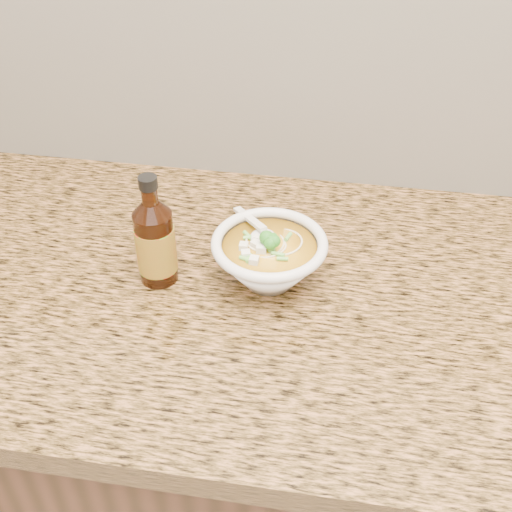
# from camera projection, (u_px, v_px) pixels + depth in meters

# --- Properties ---
(cabinet) EXTENTS (4.00, 0.65, 0.86)m
(cabinet) POSITION_uv_depth(u_px,v_px,m) (346.00, 472.00, 1.25)
(cabinet) COLOR black
(cabinet) RESTS_ON ground
(counter_slab) EXTENTS (4.00, 0.68, 0.04)m
(counter_slab) POSITION_uv_depth(u_px,v_px,m) (372.00, 304.00, 0.97)
(counter_slab) COLOR #A1663B
(counter_slab) RESTS_ON cabinet
(soup_bowl) EXTENTS (0.17, 0.18, 0.10)m
(soup_bowl) POSITION_uv_depth(u_px,v_px,m) (269.00, 259.00, 0.96)
(soup_bowl) COLOR silver
(soup_bowl) RESTS_ON counter_slab
(hot_sauce_bottle) EXTENTS (0.06, 0.06, 0.18)m
(hot_sauce_bottle) POSITION_uv_depth(u_px,v_px,m) (155.00, 242.00, 0.94)
(hot_sauce_bottle) COLOR #331407
(hot_sauce_bottle) RESTS_ON counter_slab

